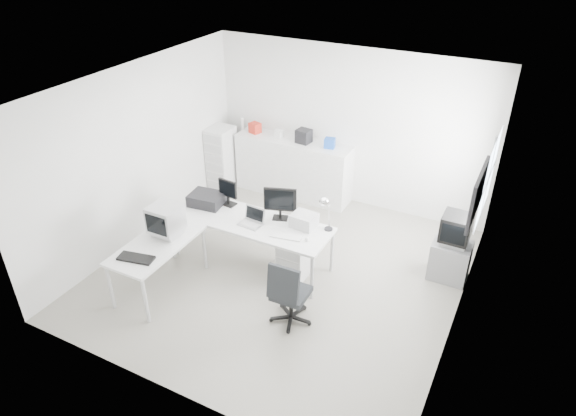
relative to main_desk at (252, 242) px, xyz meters
The scene contains 30 objects.
floor 0.63m from the main_desk, ahead, with size 5.00×5.00×0.01m, color #B7B4A4.
ceiling 2.48m from the main_desk, ahead, with size 5.00×5.00×0.01m, color white.
back_wall 2.74m from the main_desk, 78.52° to the left, with size 5.00×0.02×2.80m, color silver.
left_wall 2.24m from the main_desk, behind, with size 0.02×5.00×2.80m, color silver.
right_wall 3.18m from the main_desk, ahead, with size 0.02×5.00×2.80m, color silver.
window 3.44m from the main_desk, 21.79° to the left, with size 0.02×1.20×1.10m, color white, non-canonical shape.
wall_picture 3.35m from the main_desk, ahead, with size 0.04×0.90×0.60m, color black, non-canonical shape.
main_desk is the anchor object (origin of this frame).
side_desk 1.39m from the main_desk, 127.69° to the right, with size 0.70×1.40×0.75m, color silver, non-canonical shape.
drawer_pedestal 0.71m from the main_desk, ahead, with size 0.40×0.50×0.60m, color silver.
inkjet_printer 0.97m from the main_desk, behind, with size 0.50×0.39×0.18m, color black.
lcd_monitor_small 0.84m from the main_desk, 155.56° to the left, with size 0.32×0.18×0.41m, color black, non-canonical shape.
lcd_monitor_large 0.76m from the main_desk, 35.54° to the left, with size 0.48×0.19×0.49m, color black, non-canonical shape.
laptop 0.49m from the main_desk, 63.43° to the right, with size 0.31×0.32×0.21m, color #B7B7BA, non-canonical shape.
white_keyboard 0.77m from the main_desk, 12.99° to the right, with size 0.44×0.14×0.02m, color silver.
white_mouse 1.04m from the main_desk, ahead, with size 0.06×0.06×0.06m, color silver.
laser_printer 0.91m from the main_desk, 16.35° to the left, with size 0.34×0.29×0.19m, color #AFAFAF.
desk_lamp 1.30m from the main_desk, 15.26° to the left, with size 0.16×0.16×0.49m, color silver, non-canonical shape.
crt_monitor 1.34m from the main_desk, 135.00° to the right, with size 0.38×0.38×0.43m, color #B7B7BA, non-canonical shape.
black_keyboard 1.77m from the main_desk, 119.54° to the right, with size 0.48×0.19×0.03m, color black.
office_chair 1.39m from the main_desk, 38.14° to the right, with size 0.57×0.57×0.98m, color #232528, non-canonical shape.
tv_cabinet 2.91m from the main_desk, 20.20° to the left, with size 0.54×0.44×0.59m, color gray.
crt_tv 2.94m from the main_desk, 20.20° to the left, with size 0.50×0.48×0.45m, color black, non-canonical shape.
sideboard 2.28m from the main_desk, 100.87° to the left, with size 2.17×0.54×1.09m, color silver.
clutter_box_a 2.67m from the main_desk, 118.82° to the left, with size 0.19×0.17×0.19m, color red.
clutter_box_b 2.48m from the main_desk, 108.08° to the left, with size 0.14×0.12×0.14m, color silver.
clutter_box_c 2.39m from the main_desk, 95.85° to the left, with size 0.24×0.22×0.24m, color black.
clutter_box_d 2.39m from the main_desk, 83.08° to the left, with size 0.17×0.15×0.17m, color #194BB0.
clutter_bottle 2.86m from the main_desk, 123.92° to the left, with size 0.07×0.07×0.22m, color silver.
filing_cabinet 2.59m from the main_desk, 133.35° to the left, with size 0.42×0.50×1.20m, color silver.
Camera 1 is at (2.88, -5.40, 4.72)m, focal length 32.00 mm.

